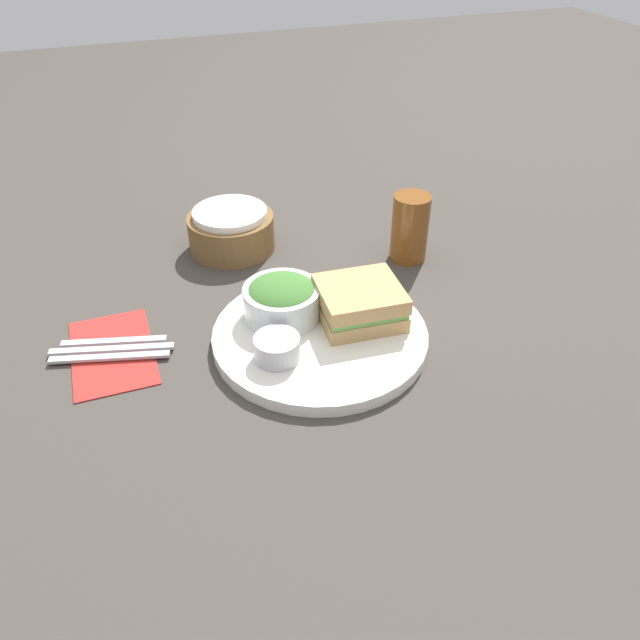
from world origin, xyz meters
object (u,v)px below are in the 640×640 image
(spoon, at_px, (114,341))
(fork, at_px, (110,357))
(dressing_cup, at_px, (277,348))
(sandwich, at_px, (360,303))
(salad_bowl, at_px, (282,298))
(plate, at_px, (320,336))
(drink_glass, at_px, (410,228))
(knife, at_px, (112,349))
(bread_basket, at_px, (231,230))

(spoon, bearing_deg, fork, 90.00)
(dressing_cup, relative_size, spoon, 0.42)
(sandwich, xyz_separation_m, spoon, (-0.35, 0.08, -0.04))
(salad_bowl, bearing_deg, sandwich, -22.98)
(sandwich, relative_size, spoon, 0.84)
(plate, relative_size, spoon, 2.08)
(plate, xyz_separation_m, fork, (-0.30, 0.06, -0.00))
(plate, relative_size, sandwich, 2.48)
(dressing_cup, bearing_deg, sandwich, 18.46)
(plate, height_order, salad_bowl, salad_bowl)
(plate, relative_size, fork, 1.87)
(drink_glass, distance_m, knife, 0.53)
(fork, distance_m, spoon, 0.04)
(knife, bearing_deg, fork, 90.00)
(salad_bowl, bearing_deg, plate, -54.21)
(salad_bowl, relative_size, knife, 0.65)
(sandwich, height_order, drink_glass, drink_glass)
(salad_bowl, height_order, spoon, salad_bowl)
(bread_basket, bearing_deg, drink_glass, -25.90)
(fork, bearing_deg, salad_bowl, -166.13)
(salad_bowl, distance_m, dressing_cup, 0.10)
(dressing_cup, relative_size, drink_glass, 0.54)
(drink_glass, bearing_deg, salad_bowl, -156.20)
(spoon, bearing_deg, drink_glass, -156.41)
(plate, height_order, dressing_cup, dressing_cup)
(salad_bowl, relative_size, dressing_cup, 1.80)
(drink_glass, height_order, fork, drink_glass)
(sandwich, relative_size, drink_glass, 1.07)
(knife, relative_size, spoon, 1.17)
(drink_glass, distance_m, bread_basket, 0.32)
(dressing_cup, bearing_deg, spoon, 148.10)
(sandwich, distance_m, dressing_cup, 0.15)
(dressing_cup, distance_m, spoon, 0.25)
(salad_bowl, relative_size, bread_basket, 0.75)
(sandwich, distance_m, salad_bowl, 0.12)
(spoon, bearing_deg, salad_bowl, -174.16)
(salad_bowl, distance_m, knife, 0.26)
(salad_bowl, xyz_separation_m, drink_glass, (0.27, 0.12, 0.01))
(plate, relative_size, salad_bowl, 2.72)
(plate, relative_size, bread_basket, 2.04)
(plate, xyz_separation_m, sandwich, (0.07, 0.01, 0.04))
(sandwich, distance_m, knife, 0.37)
(plate, distance_m, bread_basket, 0.32)
(dressing_cup, height_order, drink_glass, drink_glass)
(drink_glass, xyz_separation_m, fork, (-0.53, -0.11, -0.05))
(bread_basket, bearing_deg, sandwich, -67.81)
(bread_basket, xyz_separation_m, spoon, (-0.23, -0.22, -0.03))
(salad_bowl, xyz_separation_m, bread_basket, (-0.02, 0.26, -0.01))
(fork, bearing_deg, dressing_cup, 171.14)
(plate, relative_size, drink_glass, 2.65)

